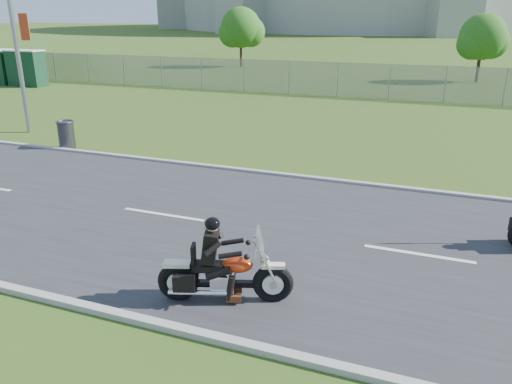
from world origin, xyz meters
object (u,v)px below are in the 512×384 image
at_px(porta_toilet_a, 34,69).
at_px(porta_toilet_c, 3,68).
at_px(porta_toilet_b, 18,68).
at_px(trash_can, 66,135).
at_px(motorcycle_lead, 223,276).

relative_size(porta_toilet_a, porta_toilet_c, 1.00).
height_order(porta_toilet_b, trash_can, porta_toilet_b).
relative_size(porta_toilet_a, motorcycle_lead, 1.02).
relative_size(motorcycle_lead, trash_can, 2.27).
distance_m(porta_toilet_c, motorcycle_lead, 32.61).
height_order(porta_toilet_b, porta_toilet_c, same).
bearing_deg(motorcycle_lead, porta_toilet_c, 123.21).
xyz_separation_m(porta_toilet_b, porta_toilet_c, (-1.40, 0.00, 0.00)).
distance_m(porta_toilet_a, porta_toilet_c, 2.80).
distance_m(porta_toilet_b, motorcycle_lead, 31.51).
bearing_deg(trash_can, porta_toilet_b, 139.50).
xyz_separation_m(porta_toilet_a, porta_toilet_b, (-1.40, 0.00, 0.00)).
bearing_deg(trash_can, motorcycle_lead, -37.53).
distance_m(porta_toilet_b, porta_toilet_c, 1.40).
bearing_deg(porta_toilet_b, trash_can, -40.50).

